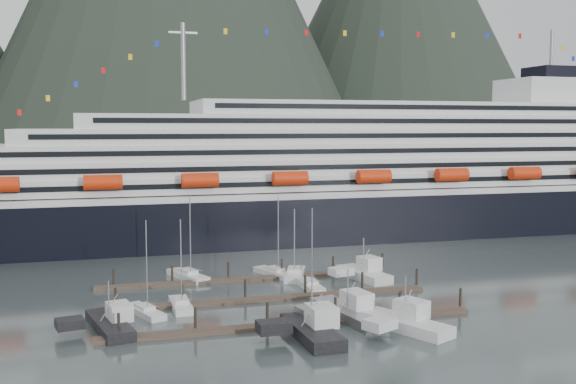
% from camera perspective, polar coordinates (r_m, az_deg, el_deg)
% --- Properties ---
extents(ground, '(1600.00, 1600.00, 0.00)m').
position_cam_1_polar(ground, '(96.06, 1.62, -9.40)').
color(ground, '#4E5C5C').
rests_on(ground, ground).
extents(cruise_ship, '(210.00, 30.40, 50.30)m').
position_cam_1_polar(cruise_ship, '(155.22, 6.13, 0.83)').
color(cruise_ship, black).
rests_on(cruise_ship, ground).
extents(dock_near, '(48.18, 2.28, 3.20)m').
position_cam_1_polar(dock_near, '(85.44, 0.45, -11.10)').
color(dock_near, '#41342A').
rests_on(dock_near, ground).
extents(dock_mid, '(48.18, 2.28, 3.20)m').
position_cam_1_polar(dock_mid, '(97.53, -1.72, -8.98)').
color(dock_mid, '#41342A').
rests_on(dock_mid, ground).
extents(dock_far, '(48.18, 2.28, 3.20)m').
position_cam_1_polar(dock_far, '(109.82, -3.39, -7.33)').
color(dock_far, '#41342A').
rests_on(dock_far, ground).
extents(sailboat_a, '(2.53, 8.44, 12.83)m').
position_cam_1_polar(sailboat_a, '(94.45, -9.05, -9.47)').
color(sailboat_a, silver).
rests_on(sailboat_a, ground).
extents(sailboat_b, '(5.17, 8.73, 13.09)m').
position_cam_1_polar(sailboat_b, '(92.27, -12.02, -9.89)').
color(sailboat_b, silver).
rests_on(sailboat_b, ground).
extents(sailboat_c, '(2.36, 8.51, 12.92)m').
position_cam_1_polar(sailboat_c, '(104.36, 1.90, -7.95)').
color(sailboat_c, silver).
rests_on(sailboat_c, ground).
extents(sailboat_e, '(6.15, 10.22, 14.40)m').
position_cam_1_polar(sailboat_e, '(112.05, -8.48, -7.05)').
color(sailboat_e, silver).
rests_on(sailboat_e, ground).
extents(sailboat_f, '(6.06, 10.08, 12.01)m').
position_cam_1_polar(sailboat_f, '(111.72, 0.58, -7.03)').
color(sailboat_f, silver).
rests_on(sailboat_f, ground).
extents(sailboat_g, '(5.61, 9.90, 13.83)m').
position_cam_1_polar(sailboat_g, '(112.96, -1.11, -6.90)').
color(sailboat_g, silver).
rests_on(sailboat_g, ground).
extents(trawler_a, '(9.37, 12.70, 6.72)m').
position_cam_1_polar(trawler_a, '(86.47, -14.97, -10.70)').
color(trawler_a, black).
rests_on(trawler_a, ground).
extents(trawler_b, '(9.52, 12.49, 8.06)m').
position_cam_1_polar(trawler_b, '(80.80, 1.93, -11.58)').
color(trawler_b, black).
rests_on(trawler_b, ground).
extents(trawler_c, '(10.37, 14.48, 7.17)m').
position_cam_1_polar(trawler_c, '(88.82, 4.97, -10.06)').
color(trawler_c, gray).
rests_on(trawler_c, ground).
extents(trawler_d, '(10.76, 12.75, 7.38)m').
position_cam_1_polar(trawler_d, '(85.06, 9.81, -10.82)').
color(trawler_d, silver).
rests_on(trawler_d, ground).
extents(trawler_e, '(9.28, 11.94, 7.42)m').
position_cam_1_polar(trawler_e, '(111.38, 6.34, -6.84)').
color(trawler_e, silver).
rests_on(trawler_e, ground).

